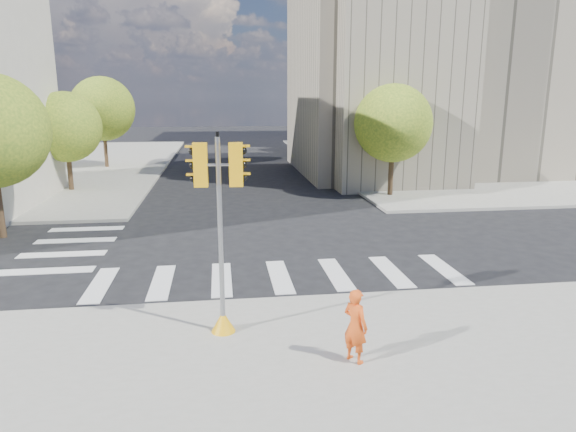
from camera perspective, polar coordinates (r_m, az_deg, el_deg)
The scene contains 13 objects.
ground at distance 18.00m, azimuth -1.36°, elevation -4.58°, with size 160.00×160.00×0.00m, color black.
sidewalk_far_right at distance 48.58m, azimuth 19.26°, elevation 6.06°, with size 28.00×40.00×0.15m, color gray.
civic_building at distance 40.19m, azimuth 18.76°, elevation 15.05°, with size 26.00×16.00×19.39m.
office_tower at distance 64.38m, azimuth 15.26°, elevation 21.26°, with size 20.00×18.00×30.00m, color #9EA0A3.
tree_lw_mid at distance 32.27m, azimuth -23.48°, elevation 9.05°, with size 4.00×4.00×5.77m.
tree_lw_far at distance 41.95m, azimuth -19.92°, elevation 11.13°, with size 4.80×4.80×6.95m.
tree_re_near at distance 28.65m, azimuth 11.61°, elevation 10.05°, with size 4.20×4.20×6.16m.
tree_re_mid at distance 40.16m, azimuth 5.95°, elevation 11.50°, with size 4.60×4.60×6.66m.
tree_re_far at distance 51.92m, azimuth 2.80°, elevation 11.39°, with size 4.00×4.00×5.88m.
lamp_near at distance 32.58m, azimuth 10.17°, elevation 11.39°, with size 0.35×0.18×8.11m.
lamp_far at distance 46.12m, azimuth 4.80°, elevation 12.02°, with size 0.35×0.18×8.11m.
traffic_signal at distance 11.63m, azimuth -7.46°, elevation -3.87°, with size 1.07×0.56×4.61m.
photographer at distance 10.77m, azimuth 7.50°, elevation -11.99°, with size 0.57×0.38×1.57m, color #DF4D15.
Camera 1 is at (-1.86, -17.04, 5.50)m, focal length 32.00 mm.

